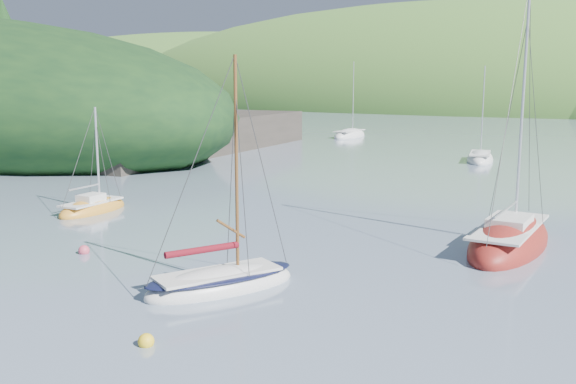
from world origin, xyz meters
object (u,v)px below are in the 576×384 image
Objects in this scene: daysailer_white at (221,283)px; distant_sloop_c at (350,136)px; sloop_red at (509,243)px; sailboat_yellow at (93,209)px; distant_sloop_a at (480,159)px.

daysailer_white is 61.57m from distant_sloop_c.
distant_sloop_c is at bearing 123.08° from sloop_red.
sailboat_yellow is (-21.34, -5.46, -0.06)m from sloop_red.
daysailer_white is 0.94× the size of distant_sloop_a.
sloop_red is at bearing 5.35° from sailboat_yellow.
daysailer_white is 1.37× the size of sailboat_yellow.
daysailer_white is 15.90m from sailboat_yellow.
distant_sloop_a is (10.20, 34.71, 0.00)m from sailboat_yellow.
distant_sloop_c is at bearing 138.24° from daysailer_white.
distant_sloop_c is (-21.95, 14.83, 0.01)m from distant_sloop_a.
sloop_red is at bearing 82.86° from daysailer_white.
sailboat_yellow is 36.17m from distant_sloop_a.
sailboat_yellow is at bearing -122.84° from distant_sloop_a.
sloop_red is 22.03m from sailboat_yellow.
daysailer_white is at bearing -68.89° from distant_sloop_c.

